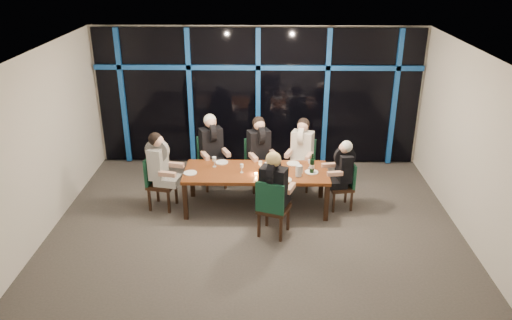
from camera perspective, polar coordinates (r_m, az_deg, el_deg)
The scene contains 29 objects.
room at distance 7.79m, azimuth -0.09°, elevation 4.84°, with size 7.04×7.00×3.02m.
window_wall at distance 10.73m, azimuth 0.30°, elevation 7.41°, with size 6.86×0.43×2.94m.
dining_table at distance 9.03m, azimuth 0.02°, elevation -1.64°, with size 2.60×1.00×0.75m.
chair_far_left at distance 10.00m, azimuth -5.18°, elevation 0.16°, with size 0.64×0.64×1.03m.
chair_far_mid at distance 9.89m, azimuth 0.21°, elevation -0.05°, with size 0.61×0.61×1.02m.
chair_far_right at distance 9.97m, azimuth 5.32°, elevation -0.07°, with size 0.59×0.59×0.99m.
chair_end_left at distance 9.30m, azimuth -11.23°, elevation -2.19°, with size 0.55×0.55×1.00m.
chair_end_right at distance 9.28m, azimuth 10.14°, elevation -2.55°, with size 0.48×0.48×0.90m.
chair_near_mid at distance 8.20m, azimuth 1.85°, elevation -5.24°, with size 0.62×0.62×1.03m.
diner_far_left at distance 9.77m, azimuth -5.10°, elevation 2.18°, with size 0.65×0.71×1.01m.
diner_far_mid at distance 9.67m, azimuth 0.40°, elevation 1.94°, with size 0.63×0.70×0.99m.
diner_far_right at distance 9.75m, azimuth 5.27°, elevation 1.86°, with size 0.60×0.68×0.96m.
diner_end_left at distance 9.10m, azimuth -10.93°, elevation 0.01°, with size 0.67×0.55×0.98m.
diner_end_right at distance 9.10m, azimuth 9.84°, elevation -0.55°, with size 0.59×0.49×0.88m.
diner_near_mid at distance 8.09m, azimuth 2.10°, elevation -2.43°, with size 0.63×0.71×1.01m.
plate_far_left at distance 9.36m, azimuth -3.94°, elevation -0.26°, with size 0.24×0.24×0.01m, color white.
plate_far_mid at distance 9.27m, azimuth 1.66°, elevation -0.47°, with size 0.24×0.24×0.01m, color white.
plate_far_right at distance 9.32m, azimuth 4.28°, elevation -0.39°, with size 0.24×0.24×0.01m, color white.
plate_end_left at distance 8.99m, azimuth -7.52°, elevation -1.47°, with size 0.24×0.24×0.01m, color white.
plate_end_right at distance 9.00m, azimuth 6.38°, elevation -1.38°, with size 0.24×0.24×0.01m, color white.
plate_near_mid at distance 8.67m, azimuth 3.32°, elevation -2.26°, with size 0.24×0.24×0.01m, color white.
wine_bottle at distance 8.92m, azimuth 6.42°, elevation -0.66°, with size 0.08×0.08×0.37m.
water_pitcher at distance 8.79m, azimuth 4.90°, elevation -1.24°, with size 0.13×0.11×0.21m.
tea_light at distance 8.86m, azimuth 0.00°, elevation -1.57°, with size 0.06×0.06×0.03m, color #FFA44C.
wine_glass_a at distance 8.90m, azimuth -1.65°, elevation -0.73°, with size 0.06×0.06×0.16m.
wine_glass_b at distance 8.99m, azimuth 0.50°, elevation -0.42°, with size 0.07×0.07×0.17m.
wine_glass_c at distance 8.97m, azimuth 2.37°, elevation -0.46°, with size 0.07×0.07×0.18m.
wine_glass_d at distance 9.15m, azimuth -4.80°, elevation 0.05°, with size 0.08×0.08×0.19m.
wine_glass_e at distance 9.13m, azimuth 6.19°, elevation -0.22°, with size 0.06×0.06×0.16m.
Camera 1 is at (0.15, -7.39, 4.50)m, focal length 35.00 mm.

